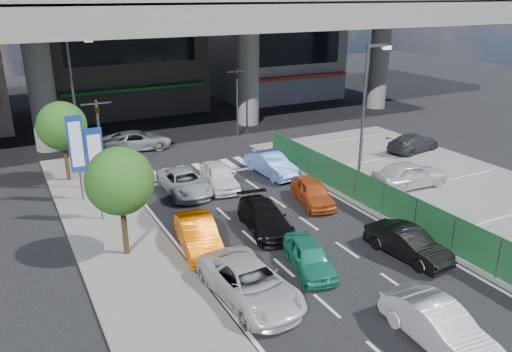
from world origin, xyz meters
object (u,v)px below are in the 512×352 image
tree_near (120,181)px  kei_truck_front_right (271,164)px  tree_far (62,126)px  sedan_white_mid_left (250,283)px  hatch_black_mid_right (408,243)px  traffic_light_left (98,123)px  taxi_orange_left (198,235)px  sedan_black_mid (265,218)px  taxi_teal_mid (309,256)px  parked_sedan_white (409,174)px  taxi_orange_right (313,192)px  wagon_silver_front_left (184,183)px  street_lamp_right (366,104)px  traffic_cone (341,179)px  sedan_white_front_mid (219,176)px  parked_sedan_dgrey (413,143)px  traffic_light_right (237,86)px  street_lamp_left (76,90)px  signboard_near (96,162)px  hatch_white_back_mid (439,326)px  crossing_wagon_silver (137,140)px  signboard_far (76,147)px

tree_near → kei_truck_front_right: 12.25m
tree_far → sedan_white_mid_left: (3.96, -15.84, -2.70)m
hatch_black_mid_right → traffic_light_left: bearing=118.9°
taxi_orange_left → sedan_black_mid: taxi_orange_left is taller
taxi_teal_mid → parked_sedan_white: size_ratio=0.79×
taxi_teal_mid → taxi_orange_right: (3.92, 5.59, 0.04)m
hatch_black_mid_right → wagon_silver_front_left: size_ratio=0.86×
street_lamp_right → traffic_cone: 4.52m
sedan_white_front_mid → parked_sedan_dgrey: sedan_white_front_mid is taller
hatch_black_mid_right → taxi_orange_right: taxi_orange_right is taller
tree_far → traffic_light_right: bearing=18.7°
wagon_silver_front_left → taxi_orange_left: bearing=-104.9°
street_lamp_left → signboard_near: (-0.87, -10.01, -1.71)m
traffic_light_right → hatch_black_mid_right: (-2.03, -20.67, -3.30)m
parked_sedan_dgrey → tree_far: bearing=68.0°
traffic_light_left → sedan_white_mid_left: traffic_light_left is taller
kei_truck_front_right → traffic_cone: 4.43m
traffic_light_left → kei_truck_front_right: 10.35m
traffic_light_left → sedan_white_mid_left: bearing=-80.0°
hatch_white_back_mid → street_lamp_right: bearing=62.0°
parked_sedan_white → crossing_wagon_silver: bearing=42.4°
hatch_white_back_mid → taxi_orange_left: (-4.38, 9.43, 0.00)m
traffic_light_right → tree_near: (-12.50, -15.00, -0.55)m
traffic_light_right → taxi_orange_left: size_ratio=1.24×
sedan_white_front_mid → parked_sedan_dgrey: 14.81m
traffic_light_left → taxi_teal_mid: (5.42, -12.59, -3.33)m
signboard_far → hatch_white_back_mid: signboard_far is taller
sedan_black_mid → hatch_black_mid_right: bearing=-41.4°
signboard_near → sedan_black_mid: size_ratio=1.07×
tree_near → hatch_white_back_mid: size_ratio=1.15×
taxi_orange_right → traffic_cone: taxi_orange_right is taller
tree_far → traffic_cone: tree_far is taller
tree_near → taxi_teal_mid: 8.22m
sedan_black_mid → traffic_cone: 7.32m
hatch_black_mid_right → sedan_black_mid: bearing=122.8°
sedan_black_mid → parked_sedan_dgrey: (15.15, 5.96, 0.05)m
wagon_silver_front_left → parked_sedan_dgrey: 16.89m
taxi_teal_mid → crossing_wagon_silver: (-1.67, 19.59, 0.06)m
hatch_white_back_mid → parked_sedan_white: (9.00, 10.64, 0.14)m
kei_truck_front_right → street_lamp_right: bearing=-50.2°
taxi_orange_right → crossing_wagon_silver: size_ratio=0.78×
sedan_black_mid → taxi_orange_right: taxi_orange_right is taller
tree_near → parked_sedan_dgrey: tree_near is taller
wagon_silver_front_left → hatch_black_mid_right: bearing=-62.4°
taxi_orange_right → signboard_far: bearing=164.8°
signboard_far → wagon_silver_front_left: size_ratio=1.04×
taxi_teal_mid → traffic_cone: bearing=59.9°
wagon_silver_front_left → parked_sedan_white: 12.78m
hatch_black_mid_right → sedan_white_front_mid: (-3.76, 11.09, 0.05)m
traffic_light_left → tree_far: traffic_light_left is taller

